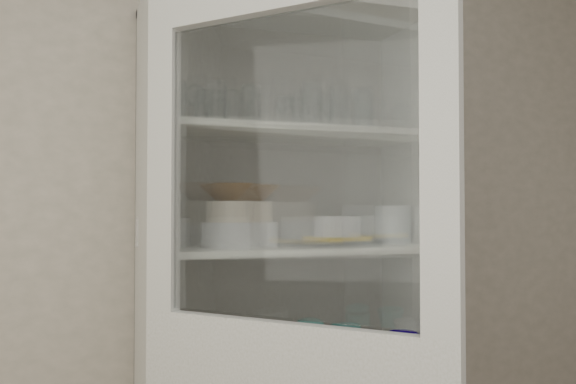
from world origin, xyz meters
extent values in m
cube|color=#9F9887|center=(0.00, 1.50, 1.30)|extent=(3.60, 0.02, 2.60)
cube|color=#B3B3A4|center=(-0.28, 1.27, 1.05)|extent=(0.03, 0.45, 2.10)
cube|color=#B3B3A4|center=(0.68, 1.27, 1.05)|extent=(0.03, 0.45, 2.10)
cube|color=slate|center=(0.20, 1.49, 1.05)|extent=(1.00, 0.03, 2.10)
cube|color=#B3B3A4|center=(0.20, 1.27, 2.08)|extent=(1.00, 0.45, 0.03)
cube|color=silver|center=(0.20, 1.26, 0.85)|extent=(0.94, 0.42, 0.02)
cube|color=silver|center=(0.20, 1.26, 1.25)|extent=(0.94, 0.42, 0.02)
cube|color=silver|center=(0.20, 1.26, 1.65)|extent=(0.94, 0.42, 0.02)
cube|color=#B3B3A4|center=(-0.27, 1.02, 1.50)|extent=(0.09, 0.09, 0.80)
cube|color=#B3B3A4|center=(0.25, 0.40, 1.50)|extent=(0.09, 0.09, 0.80)
cube|color=silver|center=(-0.01, 0.71, 1.50)|extent=(0.48, 0.56, 0.78)
cylinder|color=silver|center=(-0.21, 1.16, 1.72)|extent=(0.08, 0.08, 0.13)
cylinder|color=silver|center=(-0.08, 1.16, 1.73)|extent=(0.08, 0.08, 0.13)
cylinder|color=silver|center=(0.03, 1.16, 1.73)|extent=(0.09, 0.09, 0.13)
cylinder|color=silver|center=(0.33, 1.12, 1.73)|extent=(0.08, 0.08, 0.14)
cylinder|color=silver|center=(0.23, 1.15, 1.73)|extent=(0.08, 0.08, 0.15)
cylinder|color=silver|center=(0.42, 1.13, 1.73)|extent=(0.08, 0.08, 0.13)
cylinder|color=silver|center=(0.43, 1.17, 1.73)|extent=(0.08, 0.08, 0.14)
cylinder|color=silver|center=(-0.10, 1.27, 1.72)|extent=(0.08, 0.08, 0.12)
cylinder|color=silver|center=(-0.21, 1.24, 1.72)|extent=(0.07, 0.07, 0.12)
cylinder|color=silver|center=(0.00, 1.26, 1.73)|extent=(0.07, 0.07, 0.13)
cylinder|color=silver|center=(0.25, 1.28, 1.73)|extent=(0.08, 0.08, 0.13)
cylinder|color=silver|center=(0.36, 1.29, 1.72)|extent=(0.06, 0.06, 0.12)
cylinder|color=silver|center=(0.02, 1.24, 1.30)|extent=(0.26, 0.26, 0.08)
cylinder|color=silver|center=(-0.21, 1.42, 1.31)|extent=(0.19, 0.19, 0.10)
cylinder|color=beige|center=(0.02, 1.24, 1.38)|extent=(0.29, 0.29, 0.07)
imported|color=#5A3717|center=(0.02, 1.24, 1.44)|extent=(0.30, 0.30, 0.06)
cylinder|color=silver|center=(0.37, 1.24, 1.27)|extent=(0.42, 0.42, 0.02)
cube|color=gold|center=(0.37, 1.24, 1.29)|extent=(0.21, 0.21, 0.01)
cylinder|color=silver|center=(0.37, 1.24, 1.33)|extent=(0.21, 0.21, 0.07)
cylinder|color=silver|center=(0.61, 1.27, 1.33)|extent=(0.13, 0.13, 0.14)
imported|color=#191194|center=(0.61, 1.20, 0.91)|extent=(0.14, 0.14, 0.09)
imported|color=teal|center=(0.44, 1.31, 0.91)|extent=(0.14, 0.14, 0.11)
imported|color=silver|center=(0.46, 1.19, 0.90)|extent=(0.11, 0.11, 0.08)
cylinder|color=teal|center=(0.29, 1.31, 0.91)|extent=(0.10, 0.10, 0.10)
ellipsoid|color=teal|center=(0.29, 1.31, 0.97)|extent=(0.10, 0.10, 0.02)
cylinder|color=silver|center=(0.10, 1.20, 0.88)|extent=(0.10, 0.10, 0.04)
cylinder|color=silver|center=(-0.04, 1.31, 0.93)|extent=(0.13, 0.13, 0.14)
camera|label=1|loc=(-0.55, -0.83, 1.38)|focal=40.00mm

